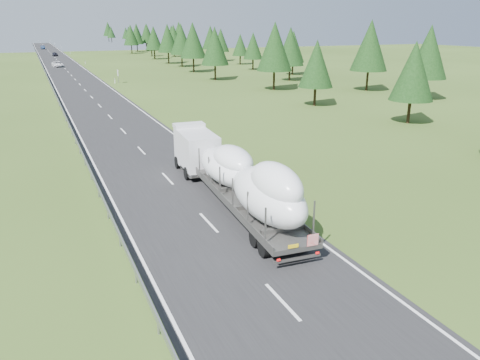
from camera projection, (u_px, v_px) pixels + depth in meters
name	position (u px, v px, depth m)	size (l,w,h in m)	color
ground	(282.00, 302.00, 19.69)	(400.00, 400.00, 0.00)	#344D19
road_surface	(71.00, 75.00, 106.44)	(10.00, 400.00, 0.02)	black
guardrail	(46.00, 73.00, 104.18)	(0.10, 400.00, 0.76)	slate
marker_posts	(77.00, 57.00, 156.48)	(0.13, 350.08, 1.00)	silver
highway_sign	(118.00, 74.00, 91.27)	(0.08, 0.90, 2.60)	slate
tree_line_right	(208.00, 39.00, 133.92)	(27.91, 339.72, 12.66)	black
boat_truck	(236.00, 173.00, 29.32)	(3.52, 19.10, 4.39)	silver
distant_van	(57.00, 64.00, 125.74)	(2.50, 5.43, 1.51)	silver
distant_car_dark	(55.00, 54.00, 167.82)	(1.68, 4.18, 1.42)	black
distant_car_blue	(43.00, 47.00, 213.53)	(1.68, 4.83, 1.59)	#16263F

